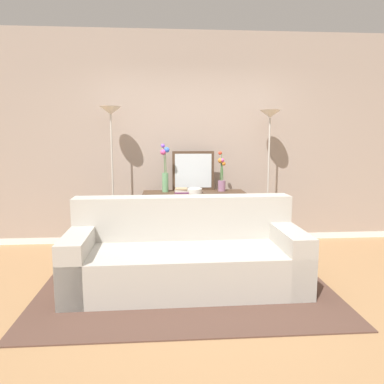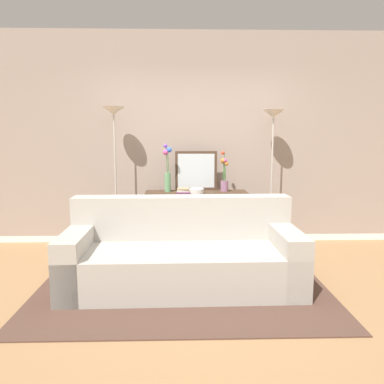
{
  "view_description": "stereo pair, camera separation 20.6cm",
  "coord_description": "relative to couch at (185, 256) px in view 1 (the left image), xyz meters",
  "views": [
    {
      "loc": [
        -0.43,
        -3.45,
        1.52
      ],
      "look_at": [
        -0.1,
        0.87,
        0.88
      ],
      "focal_mm": 35.35,
      "sensor_mm": 36.0,
      "label": 1
    },
    {
      "loc": [
        -0.22,
        -3.46,
        1.52
      ],
      "look_at": [
        -0.1,
        0.87,
        0.88
      ],
      "focal_mm": 35.35,
      "sensor_mm": 36.0,
      "label": 2
    }
  ],
  "objects": [
    {
      "name": "wall_mirror",
      "position": [
        0.19,
        1.44,
        0.74
      ],
      "size": [
        0.57,
        0.02,
        0.53
      ],
      "color": "#473323",
      "rests_on": "console_table"
    },
    {
      "name": "console_table",
      "position": [
        0.19,
        1.28,
        0.24
      ],
      "size": [
        1.36,
        0.39,
        0.78
      ],
      "color": "#473323",
      "rests_on": "ground"
    },
    {
      "name": "fruit_bowl",
      "position": [
        0.19,
        1.15,
        0.51
      ],
      "size": [
        0.19,
        0.19,
        0.06
      ],
      "color": "silver",
      "rests_on": "console_table"
    },
    {
      "name": "back_wall",
      "position": [
        0.22,
        1.71,
        1.17
      ],
      "size": [
        12.0,
        0.15,
        2.95
      ],
      "color": "white",
      "rests_on": "ground"
    },
    {
      "name": "book_row_under_console",
      "position": [
        -0.17,
        1.28,
        -0.25
      ],
      "size": [
        0.39,
        0.18,
        0.13
      ],
      "color": "silver",
      "rests_on": "ground"
    },
    {
      "name": "vase_tall_flowers",
      "position": [
        -0.19,
        1.28,
        0.75
      ],
      "size": [
        0.12,
        0.1,
        0.64
      ],
      "color": "#669E6B",
      "rests_on": "console_table"
    },
    {
      "name": "floor_lamp_right",
      "position": [
        1.21,
        1.29,
        1.16
      ],
      "size": [
        0.28,
        0.28,
        1.86
      ],
      "color": "#B7B2A8",
      "rests_on": "ground"
    },
    {
      "name": "area_rug",
      "position": [
        0.0,
        -0.17,
        -0.3
      ],
      "size": [
        2.89,
        1.83,
        0.01
      ],
      "color": "#51382D",
      "rests_on": "ground"
    },
    {
      "name": "ground_plane",
      "position": [
        0.22,
        -0.26,
        -0.32
      ],
      "size": [
        16.0,
        16.0,
        0.02
      ],
      "primitive_type": "cube",
      "color": "#9E754C"
    },
    {
      "name": "vase_short_flowers",
      "position": [
        0.57,
        1.31,
        0.66
      ],
      "size": [
        0.11,
        0.11,
        0.54
      ],
      "color": "gray",
      "rests_on": "console_table"
    },
    {
      "name": "book_stack",
      "position": [
        0.02,
        1.18,
        0.51
      ],
      "size": [
        0.19,
        0.17,
        0.06
      ],
      "color": "#6B3360",
      "rests_on": "console_table"
    },
    {
      "name": "floor_lamp_left",
      "position": [
        -0.88,
        1.29,
        1.18
      ],
      "size": [
        0.28,
        0.28,
        1.9
      ],
      "color": "#B7B2A8",
      "rests_on": "ground"
    },
    {
      "name": "couch",
      "position": [
        0.0,
        0.0,
        0.0
      ],
      "size": [
        2.34,
        1.01,
        0.88
      ],
      "color": "#ADA89E",
      "rests_on": "ground"
    }
  ]
}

